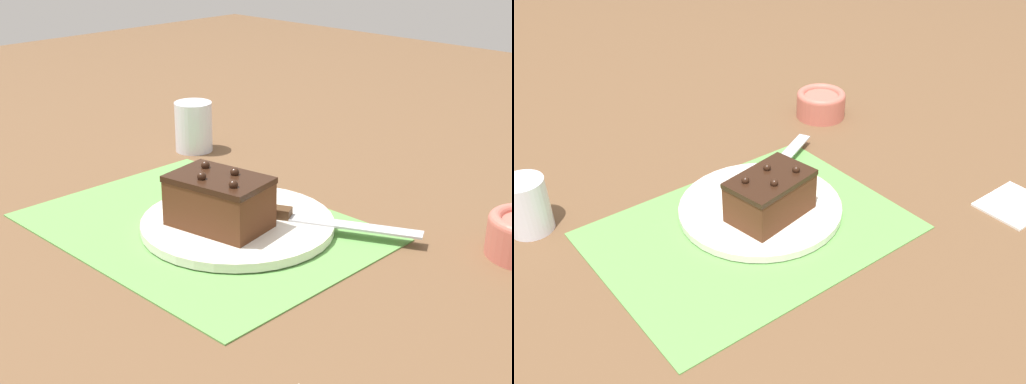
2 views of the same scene
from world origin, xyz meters
TOP-DOWN VIEW (x-y plane):
  - ground_plane at (0.00, 0.00)m, footprint 3.00×3.00m
  - placemat_woven at (0.00, 0.00)m, footprint 0.46×0.34m
  - cake_plate at (0.04, 0.03)m, footprint 0.26×0.26m
  - chocolate_cake at (0.04, -0.00)m, footprint 0.14×0.10m
  - serving_knife at (0.09, 0.08)m, footprint 0.24×0.13m
  - drinking_glass at (-0.26, 0.21)m, footprint 0.07×0.07m

SIDE VIEW (x-z plane):
  - ground_plane at x=0.00m, z-range 0.00..0.00m
  - placemat_woven at x=0.00m, z-range 0.00..0.00m
  - cake_plate at x=0.04m, z-range 0.00..0.02m
  - serving_knife at x=0.09m, z-range 0.01..0.03m
  - drinking_glass at x=-0.26m, z-range 0.00..0.09m
  - chocolate_cake at x=0.04m, z-range 0.01..0.09m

